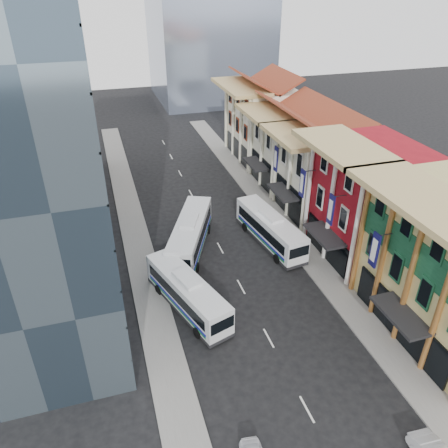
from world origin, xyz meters
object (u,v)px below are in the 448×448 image
object	(u,v)px
office_tower	(15,139)
bus_right	(270,229)
bus_left_near	(187,293)
bus_left_far	(190,234)

from	to	relation	value
office_tower	bus_right	distance (m)	26.20
bus_left_near	bus_left_far	xyz separation A→B (m)	(2.39, 9.09, 0.19)
bus_left_near	bus_right	bearing A→B (deg)	17.62
bus_left_far	bus_right	distance (m)	8.69
bus_left_near	bus_left_far	world-z (taller)	bus_left_far
bus_left_far	bus_left_near	bearing A→B (deg)	-80.69
bus_left_far	bus_right	size ratio (longest dim) A/B	1.07
office_tower	bus_right	world-z (taller)	office_tower
bus_left_near	bus_right	distance (m)	13.56
bus_left_near	office_tower	bearing A→B (deg)	136.41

